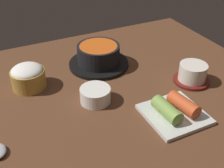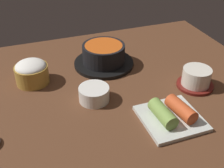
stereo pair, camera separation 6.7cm
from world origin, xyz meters
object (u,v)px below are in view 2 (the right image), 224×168
(stone_pot, at_px, (104,56))
(rice_bowl, at_px, (32,72))
(tea_cup_with_saucer, at_px, (196,78))
(kimchi_plate, at_px, (171,115))
(banchan_cup_center, at_px, (94,94))

(stone_pot, xyz_separation_m, rice_bowl, (-0.23, -0.03, 0.00))
(tea_cup_with_saucer, bearing_deg, kimchi_plate, -142.45)
(rice_bowl, height_order, banchan_cup_center, rice_bowl)
(rice_bowl, distance_m, tea_cup_with_saucer, 0.47)
(stone_pot, height_order, tea_cup_with_saucer, stone_pot)
(banchan_cup_center, bearing_deg, stone_pot, 63.64)
(stone_pot, height_order, banchan_cup_center, stone_pot)
(stone_pot, relative_size, kimchi_plate, 1.34)
(stone_pot, xyz_separation_m, banchan_cup_center, (-0.08, -0.17, -0.01))
(stone_pot, height_order, kimchi_plate, stone_pot)
(tea_cup_with_saucer, bearing_deg, rice_bowl, 157.50)
(stone_pot, bearing_deg, kimchi_plate, -77.94)
(kimchi_plate, bearing_deg, stone_pot, 102.06)
(rice_bowl, relative_size, kimchi_plate, 0.67)
(rice_bowl, bearing_deg, kimchi_plate, -44.20)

